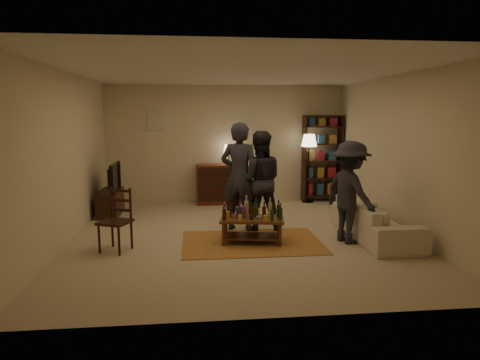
{
  "coord_description": "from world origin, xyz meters",
  "views": [
    {
      "loc": [
        -0.73,
        -6.96,
        2.0
      ],
      "look_at": [
        0.02,
        0.1,
        0.93
      ],
      "focal_mm": 32.0,
      "sensor_mm": 36.0,
      "label": 1
    }
  ],
  "objects": [
    {
      "name": "dresser",
      "position": [
        -0.19,
        2.71,
        0.48
      ],
      "size": [
        1.0,
        0.5,
        1.36
      ],
      "color": "maroon",
      "rests_on": "ground"
    },
    {
      "name": "rug",
      "position": [
        0.16,
        -0.43,
        0.01
      ],
      "size": [
        2.2,
        1.5,
        0.01
      ],
      "primitive_type": "cube",
      "color": "brown",
      "rests_on": "ground"
    },
    {
      "name": "floor",
      "position": [
        0.0,
        0.0,
        0.0
      ],
      "size": [
        6.0,
        6.0,
        0.0
      ],
      "primitive_type": "plane",
      "color": "#C6B793",
      "rests_on": "ground"
    },
    {
      "name": "person_right",
      "position": [
        0.39,
        0.39,
        0.87
      ],
      "size": [
        0.91,
        0.74,
        1.74
      ],
      "primitive_type": "imported",
      "rotation": [
        0.0,
        0.0,
        3.04
      ],
      "color": "#23232A",
      "rests_on": "ground"
    },
    {
      "name": "sofa",
      "position": [
        2.2,
        -0.4,
        0.3
      ],
      "size": [
        0.81,
        2.08,
        0.61
      ],
      "primitive_type": "imported",
      "rotation": [
        0.0,
        0.0,
        1.57
      ],
      "color": "beige",
      "rests_on": "ground"
    },
    {
      "name": "coffee_table",
      "position": [
        0.15,
        -0.43,
        0.38
      ],
      "size": [
        1.07,
        0.7,
        0.75
      ],
      "rotation": [
        0.0,
        0.0,
        -0.17
      ],
      "color": "brown",
      "rests_on": "ground"
    },
    {
      "name": "bookshelf",
      "position": [
        2.25,
        2.78,
        1.03
      ],
      "size": [
        0.9,
        0.34,
        2.02
      ],
      "color": "black",
      "rests_on": "ground"
    },
    {
      "name": "dining_chair",
      "position": [
        -1.9,
        -0.58,
        0.5
      ],
      "size": [
        0.54,
        0.54,
        0.96
      ],
      "rotation": [
        0.0,
        0.0,
        -0.41
      ],
      "color": "black",
      "rests_on": "ground"
    },
    {
      "name": "person_by_sofa",
      "position": [
        1.7,
        -0.56,
        0.81
      ],
      "size": [
        0.93,
        1.19,
        1.61
      ],
      "primitive_type": "imported",
      "rotation": [
        0.0,
        0.0,
        1.93
      ],
      "color": "#26262E",
      "rests_on": "ground"
    },
    {
      "name": "floor_lamp",
      "position": [
        1.89,
        2.65,
        1.33
      ],
      "size": [
        0.36,
        0.36,
        1.58
      ],
      "color": "black",
      "rests_on": "ground"
    },
    {
      "name": "room_shell",
      "position": [
        -0.65,
        2.98,
        1.81
      ],
      "size": [
        6.0,
        6.0,
        6.0
      ],
      "color": "beige",
      "rests_on": "ground"
    },
    {
      "name": "person_left",
      "position": [
        0.05,
        0.36,
        0.95
      ],
      "size": [
        0.82,
        0.7,
        1.91
      ],
      "primitive_type": "imported",
      "rotation": [
        0.0,
        0.0,
        2.72
      ],
      "color": "#292A32",
      "rests_on": "ground"
    },
    {
      "name": "tv_stand",
      "position": [
        -2.44,
        1.8,
        0.38
      ],
      "size": [
        0.4,
        1.0,
        1.06
      ],
      "color": "black",
      "rests_on": "ground"
    }
  ]
}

